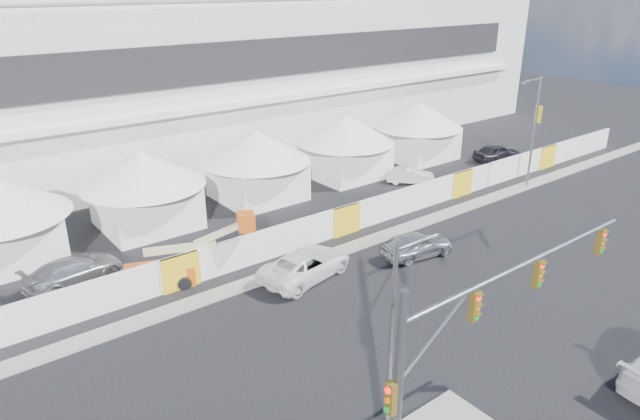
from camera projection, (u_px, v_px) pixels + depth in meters
ground at (455, 377)px, 24.65m from camera, size 160.00×160.00×0.00m
far_curb at (496, 196)px, 45.17m from camera, size 80.00×1.20×0.12m
stadium at (192, 51)px, 56.47m from camera, size 80.00×24.80×21.98m
tent_row at (203, 170)px, 41.33m from camera, size 53.40×8.40×5.40m
hoarding_fence at (345, 220)px, 38.31m from camera, size 70.00×0.25×2.00m
scaffold_tower at (473, 62)px, 74.95m from camera, size 4.40×4.40×12.00m
sedan_silver at (417, 245)px, 35.17m from camera, size 2.59×4.83×1.56m
pickup_curb at (306, 265)px, 32.65m from camera, size 3.88×6.36×1.65m
lot_car_a at (410, 175)px, 48.07m from camera, size 3.80×3.89×1.33m
lot_car_b at (497, 152)px, 54.06m from camera, size 2.84×4.99×1.60m
lot_car_c at (74, 271)px, 31.98m from camera, size 3.20×5.75×1.58m
traffic_mast at (452, 367)px, 17.77m from camera, size 11.96×0.79×8.18m
streetlight_median at (396, 332)px, 19.62m from camera, size 2.19×0.22×7.91m
streetlight_curb at (534, 125)px, 45.43m from camera, size 2.69×0.61×9.08m
boom_lift at (171, 265)px, 32.21m from camera, size 7.67×2.91×3.76m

